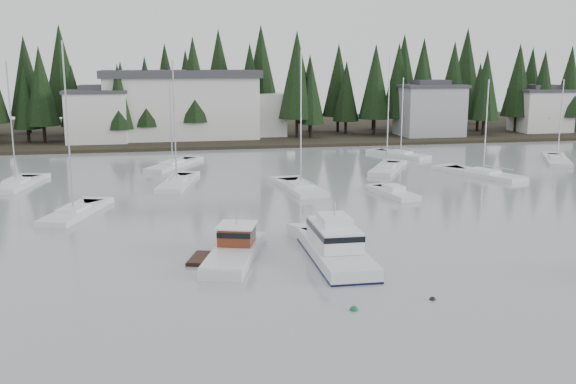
# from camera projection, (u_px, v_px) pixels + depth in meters

# --- Properties ---
(ground) EXTENTS (260.00, 260.00, 0.00)m
(ground) POSITION_uv_depth(u_px,v_px,m) (369.00, 370.00, 26.93)
(ground) COLOR #8E9699
(ground) RESTS_ON ground
(far_shore_land) EXTENTS (240.00, 54.00, 1.00)m
(far_shore_land) POSITION_uv_depth(u_px,v_px,m) (207.00, 131.00, 120.23)
(far_shore_land) COLOR black
(far_shore_land) RESTS_ON ground
(conifer_treeline) EXTENTS (200.00, 22.00, 20.00)m
(conifer_treeline) POSITION_uv_depth(u_px,v_px,m) (212.00, 137.00, 109.65)
(conifer_treeline) COLOR black
(conifer_treeline) RESTS_ON ground
(house_west) EXTENTS (9.54, 7.42, 8.75)m
(house_west) POSITION_uv_depth(u_px,v_px,m) (97.00, 115.00, 98.62)
(house_west) COLOR silver
(house_west) RESTS_ON ground
(house_east_a) EXTENTS (10.60, 8.48, 9.25)m
(house_east_a) POSITION_uv_depth(u_px,v_px,m) (429.00, 109.00, 107.72)
(house_east_a) COLOR #999EA0
(house_east_a) RESTS_ON ground
(house_east_b) EXTENTS (9.54, 7.42, 8.25)m
(house_east_b) POSITION_uv_depth(u_px,v_px,m) (541.00, 109.00, 113.87)
(house_east_b) COLOR silver
(house_east_b) RESTS_ON ground
(harbor_inn) EXTENTS (29.50, 11.50, 10.90)m
(harbor_inn) POSITION_uv_depth(u_px,v_px,m) (195.00, 105.00, 104.42)
(harbor_inn) COLOR silver
(harbor_inn) RESTS_ON ground
(lobster_boat_brown) EXTENTS (5.52, 8.45, 3.96)m
(lobster_boat_brown) POSITION_uv_depth(u_px,v_px,m) (232.00, 253.00, 41.94)
(lobster_boat_brown) COLOR silver
(lobster_boat_brown) RESTS_ON ground
(cabin_cruiser_center) EXTENTS (3.35, 10.29, 4.40)m
(cabin_cruiser_center) POSITION_uv_depth(u_px,v_px,m) (335.00, 249.00, 42.05)
(cabin_cruiser_center) COLOR silver
(cabin_cruiser_center) RESTS_ON ground
(sailboat_0) EXTENTS (6.25, 8.95, 11.18)m
(sailboat_0) POSITION_uv_depth(u_px,v_px,m) (401.00, 156.00, 87.79)
(sailboat_0) COLOR silver
(sailboat_0) RESTS_ON ground
(sailboat_2) EXTENTS (6.91, 10.02, 11.12)m
(sailboat_2) POSITION_uv_depth(u_px,v_px,m) (557.00, 162.00, 82.72)
(sailboat_2) COLOR silver
(sailboat_2) RESTS_ON ground
(sailboat_4) EXTENTS (7.00, 10.09, 11.12)m
(sailboat_4) POSITION_uv_depth(u_px,v_px,m) (173.00, 166.00, 79.01)
(sailboat_4) COLOR silver
(sailboat_4) RESTS_ON ground
(sailboat_5) EXTENTS (3.90, 9.33, 14.45)m
(sailboat_5) POSITION_uv_depth(u_px,v_px,m) (301.00, 189.00, 64.71)
(sailboat_5) COLOR silver
(sailboat_5) RESTS_ON ground
(sailboat_6) EXTENTS (5.06, 9.02, 14.95)m
(sailboat_6) POSITION_uv_depth(u_px,v_px,m) (74.00, 214.00, 53.98)
(sailboat_6) COLOR silver
(sailboat_6) RESTS_ON ground
(sailboat_7) EXTENTS (4.29, 8.79, 13.39)m
(sailboat_7) POSITION_uv_depth(u_px,v_px,m) (17.00, 186.00, 66.56)
(sailboat_7) COLOR silver
(sailboat_7) RESTS_ON ground
(sailboat_8) EXTENTS (4.66, 9.89, 13.43)m
(sailboat_8) POSITION_uv_depth(u_px,v_px,m) (177.00, 185.00, 67.23)
(sailboat_8) COLOR silver
(sailboat_8) RESTS_ON ground
(sailboat_9) EXTENTS (6.63, 10.35, 11.35)m
(sailboat_9) POSITION_uv_depth(u_px,v_px,m) (483.00, 176.00, 72.69)
(sailboat_9) COLOR silver
(sailboat_9) RESTS_ON ground
(sailboat_11) EXTENTS (6.99, 9.42, 13.76)m
(sailboat_11) POSITION_uv_depth(u_px,v_px,m) (386.00, 170.00, 76.19)
(sailboat_11) COLOR silver
(sailboat_11) RESTS_ON ground
(runabout_1) EXTENTS (3.36, 6.84, 1.42)m
(runabout_1) POSITION_uv_depth(u_px,v_px,m) (393.00, 194.00, 62.07)
(runabout_1) COLOR silver
(runabout_1) RESTS_ON ground
(mooring_buoy_green) EXTENTS (0.46, 0.46, 0.46)m
(mooring_buoy_green) POSITION_uv_depth(u_px,v_px,m) (354.00, 310.00, 33.44)
(mooring_buoy_green) COLOR #145933
(mooring_buoy_green) RESTS_ON ground
(mooring_buoy_dark) EXTENTS (0.36, 0.36, 0.36)m
(mooring_buoy_dark) POSITION_uv_depth(u_px,v_px,m) (432.00, 300.00, 34.90)
(mooring_buoy_dark) COLOR black
(mooring_buoy_dark) RESTS_ON ground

